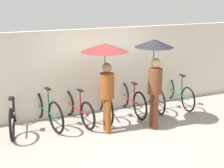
{
  "coord_description": "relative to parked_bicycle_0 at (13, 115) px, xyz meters",
  "views": [
    {
      "loc": [
        -2.71,
        -5.61,
        3.06
      ],
      "look_at": [
        0.0,
        0.82,
        1.0
      ],
      "focal_mm": 50.0,
      "sensor_mm": 36.0,
      "label": 1
    }
  ],
  "objects": [
    {
      "name": "ground_plane",
      "position": [
        2.22,
        -1.35,
        -0.38
      ],
      "size": [
        30.0,
        30.0,
        0.0
      ],
      "primitive_type": "plane",
      "color": "gray"
    },
    {
      "name": "back_wall",
      "position": [
        2.22,
        0.43,
        0.72
      ],
      "size": [
        12.44,
        0.12,
        2.19
      ],
      "color": "beige",
      "rests_on": "ground"
    },
    {
      "name": "parked_bicycle_0",
      "position": [
        0.0,
        0.0,
        0.0
      ],
      "size": [
        0.48,
        1.79,
        1.03
      ],
      "rotation": [
        0.0,
        0.0,
        1.41
      ],
      "color": "black",
      "rests_on": "ground"
    },
    {
      "name": "parked_bicycle_1",
      "position": [
        0.74,
        0.01,
        0.01
      ],
      "size": [
        0.57,
        1.81,
        1.09
      ],
      "rotation": [
        0.0,
        0.0,
        1.8
      ],
      "color": "black",
      "rests_on": "ground"
    },
    {
      "name": "parked_bicycle_2",
      "position": [
        1.48,
        -0.09,
        -0.02
      ],
      "size": [
        0.49,
        1.73,
        1.02
      ],
      "rotation": [
        0.0,
        0.0,
        1.75
      ],
      "color": "black",
      "rests_on": "ground"
    },
    {
      "name": "parked_bicycle_3",
      "position": [
        2.22,
        -0.01,
        -0.0
      ],
      "size": [
        0.44,
        1.77,
        1.03
      ],
      "rotation": [
        0.0,
        0.0,
        1.43
      ],
      "color": "black",
      "rests_on": "ground"
    },
    {
      "name": "parked_bicycle_4",
      "position": [
        2.96,
        -0.04,
        -0.0
      ],
      "size": [
        0.44,
        1.73,
        1.02
      ],
      "rotation": [
        0.0,
        0.0,
        1.57
      ],
      "color": "black",
      "rests_on": "ground"
    },
    {
      "name": "parked_bicycle_5",
      "position": [
        3.7,
        0.03,
        -0.03
      ],
      "size": [
        0.48,
        1.6,
        0.99
      ],
      "rotation": [
        0.0,
        0.0,
        1.38
      ],
      "color": "black",
      "rests_on": "ground"
    },
    {
      "name": "parked_bicycle_6",
      "position": [
        4.44,
        -0.0,
        -0.02
      ],
      "size": [
        0.44,
        1.76,
        1.07
      ],
      "rotation": [
        0.0,
        0.0,
        1.49
      ],
      "color": "black",
      "rests_on": "ground"
    },
    {
      "name": "pedestrian_leading",
      "position": [
        1.95,
        -0.81,
        1.22
      ],
      "size": [
        1.04,
        1.04,
        2.01
      ],
      "rotation": [
        0.0,
        0.0,
        -0.07
      ],
      "color": "brown",
      "rests_on": "ground"
    },
    {
      "name": "pedestrian_center",
      "position": [
        3.03,
        -1.04,
        1.17
      ],
      "size": [
        0.87,
        0.87,
        2.07
      ],
      "rotation": [
        0.0,
        0.0,
        -0.13
      ],
      "color": "brown",
      "rests_on": "ground"
    }
  ]
}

